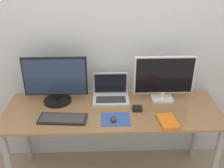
{
  "coord_description": "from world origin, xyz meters",
  "views": [
    {
      "loc": [
        -0.07,
        -1.54,
        1.95
      ],
      "look_at": [
        -0.0,
        0.39,
        0.96
      ],
      "focal_mm": 42.0,
      "sensor_mm": 36.0,
      "label": 1
    }
  ],
  "objects_px": {
    "laptop": "(111,93)",
    "keyboard": "(63,119)",
    "monitor_left": "(56,81)",
    "book": "(168,121)",
    "monitor_right": "(164,78)",
    "mouse": "(114,119)",
    "power_brick": "(137,108)"
  },
  "relations": [
    {
      "from": "keyboard",
      "to": "power_brick",
      "type": "distance_m",
      "value": 0.61
    },
    {
      "from": "monitor_left",
      "to": "book",
      "type": "height_order",
      "value": "monitor_left"
    },
    {
      "from": "monitor_left",
      "to": "book",
      "type": "distance_m",
      "value": 0.98
    },
    {
      "from": "monitor_left",
      "to": "laptop",
      "type": "height_order",
      "value": "monitor_left"
    },
    {
      "from": "monitor_left",
      "to": "power_brick",
      "type": "xyz_separation_m",
      "value": [
        0.68,
        -0.16,
        -0.18
      ]
    },
    {
      "from": "keyboard",
      "to": "book",
      "type": "distance_m",
      "value": 0.82
    },
    {
      "from": "laptop",
      "to": "mouse",
      "type": "xyz_separation_m",
      "value": [
        0.01,
        -0.36,
        -0.03
      ]
    },
    {
      "from": "monitor_left",
      "to": "mouse",
      "type": "relative_size",
      "value": 7.43
    },
    {
      "from": "monitor_left",
      "to": "laptop",
      "type": "bearing_deg",
      "value": 5.08
    },
    {
      "from": "monitor_right",
      "to": "laptop",
      "type": "distance_m",
      "value": 0.49
    },
    {
      "from": "monitor_left",
      "to": "book",
      "type": "xyz_separation_m",
      "value": [
        0.9,
        -0.35,
        -0.19
      ]
    },
    {
      "from": "laptop",
      "to": "book",
      "type": "relative_size",
      "value": 1.53
    },
    {
      "from": "monitor_right",
      "to": "mouse",
      "type": "relative_size",
      "value": 7.09
    },
    {
      "from": "monitor_right",
      "to": "book",
      "type": "relative_size",
      "value": 2.48
    },
    {
      "from": "monitor_left",
      "to": "monitor_right",
      "type": "bearing_deg",
      "value": 0.01
    },
    {
      "from": "laptop",
      "to": "keyboard",
      "type": "bearing_deg",
      "value": -140.03
    },
    {
      "from": "keyboard",
      "to": "mouse",
      "type": "relative_size",
      "value": 5.33
    },
    {
      "from": "monitor_right",
      "to": "book",
      "type": "height_order",
      "value": "monitor_right"
    },
    {
      "from": "laptop",
      "to": "keyboard",
      "type": "distance_m",
      "value": 0.51
    },
    {
      "from": "monitor_left",
      "to": "power_brick",
      "type": "relative_size",
      "value": 6.9
    },
    {
      "from": "keyboard",
      "to": "power_brick",
      "type": "height_order",
      "value": "power_brick"
    },
    {
      "from": "monitor_right",
      "to": "laptop",
      "type": "xyz_separation_m",
      "value": [
        -0.46,
        0.04,
        -0.16
      ]
    },
    {
      "from": "mouse",
      "to": "book",
      "type": "distance_m",
      "value": 0.42
    },
    {
      "from": "keyboard",
      "to": "book",
      "type": "height_order",
      "value": "book"
    },
    {
      "from": "monitor_right",
      "to": "laptop",
      "type": "height_order",
      "value": "monitor_right"
    },
    {
      "from": "monitor_right",
      "to": "monitor_left",
      "type": "bearing_deg",
      "value": -179.99
    },
    {
      "from": "monitor_right",
      "to": "power_brick",
      "type": "relative_size",
      "value": 6.58
    },
    {
      "from": "keyboard",
      "to": "book",
      "type": "xyz_separation_m",
      "value": [
        0.82,
        -0.07,
        0.0
      ]
    },
    {
      "from": "laptop",
      "to": "monitor_left",
      "type": "bearing_deg",
      "value": -174.92
    },
    {
      "from": "mouse",
      "to": "monitor_right",
      "type": "bearing_deg",
      "value": 35.54
    },
    {
      "from": "mouse",
      "to": "power_brick",
      "type": "relative_size",
      "value": 0.93
    },
    {
      "from": "monitor_left",
      "to": "book",
      "type": "relative_size",
      "value": 2.61
    }
  ]
}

